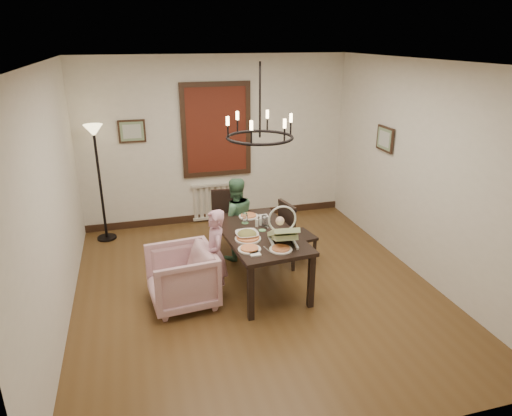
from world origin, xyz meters
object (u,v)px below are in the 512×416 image
baby_bouncer (283,231)px  drinking_glass (268,223)px  seated_man (235,226)px  dining_table (260,239)px  armchair (182,277)px  elderly_woman (216,263)px  chair_right (298,232)px  chair_far (226,222)px  floor_lamp (100,185)px

baby_bouncer → drinking_glass: bearing=100.4°
drinking_glass → seated_man: bearing=112.0°
dining_table → seated_man: 0.84m
armchair → elderly_woman: elderly_woman is taller
armchair → baby_bouncer: 1.33m
seated_man → baby_bouncer: (0.32, -1.20, 0.39)m
chair_right → baby_bouncer: bearing=137.1°
dining_table → seated_man: bearing=94.4°
drinking_glass → baby_bouncer: bearing=-86.2°
chair_far → drinking_glass: chair_far is taller
chair_right → floor_lamp: (-2.66, 1.61, 0.42)m
drinking_glass → floor_lamp: (-2.13, 1.91, 0.10)m
chair_right → elderly_woman: 1.42m
dining_table → chair_far: 1.11m
armchair → floor_lamp: floor_lamp is taller
baby_bouncer → drinking_glass: size_ratio=3.58×
elderly_woman → seated_man: bearing=154.1°
chair_right → baby_bouncer: size_ratio=1.94×
floor_lamp → chair_far: bearing=-28.2°
chair_far → baby_bouncer: 1.57m
chair_far → elderly_woman: (-0.40, -1.25, 0.02)m
armchair → seated_man: bearing=133.2°
armchair → drinking_glass: bearing=99.8°
chair_far → drinking_glass: size_ratio=6.75×
seated_man → drinking_glass: (0.28, -0.70, 0.30)m
dining_table → baby_bouncer: size_ratio=3.33×
floor_lamp → armchair: bearing=-66.8°
seated_man → drinking_glass: 0.81m
chair_right → dining_table: bearing=110.5°
dining_table → baby_bouncer: 0.49m
chair_far → chair_right: bearing=-28.3°
chair_right → seated_man: (-0.82, 0.40, 0.03)m
chair_right → floor_lamp: 3.14m
chair_right → floor_lamp: size_ratio=0.53×
chair_right → floor_lamp: floor_lamp is taller
chair_far → armchair: size_ratio=1.18×
baby_bouncer → drinking_glass: baby_bouncer is taller
seated_man → floor_lamp: size_ratio=0.56×
armchair → baby_bouncer: bearing=76.0°
floor_lamp → baby_bouncer: bearing=-48.0°
armchair → baby_bouncer: (1.21, -0.18, 0.54)m
dining_table → armchair: bearing=-173.6°
elderly_woman → dining_table: bearing=106.0°
dining_table → floor_lamp: bearing=129.5°
chair_far → seated_man: bearing=-65.2°
elderly_woman → baby_bouncer: baby_bouncer is taller
armchair → seated_man: (0.89, 1.02, 0.15)m
floor_lamp → seated_man: bearing=-33.2°
elderly_woman → drinking_glass: bearing=111.0°
seated_man → floor_lamp: floor_lamp is taller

